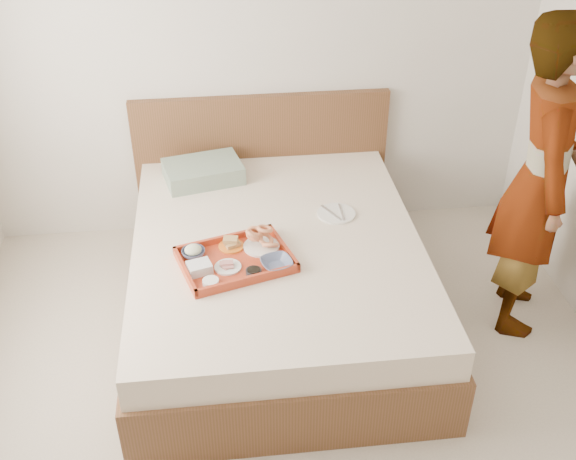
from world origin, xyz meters
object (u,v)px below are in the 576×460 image
(tray, at_px, (236,259))
(person, at_px, (541,181))
(dinner_plate, at_px, (336,214))
(bed, at_px, (277,277))

(tray, relative_size, person, 0.31)
(dinner_plate, bearing_deg, person, -19.02)
(bed, bearing_deg, tray, -139.75)
(bed, height_order, dinner_plate, dinner_plate)
(person, bearing_deg, dinner_plate, 89.19)
(tray, distance_m, person, 1.63)
(dinner_plate, relative_size, person, 0.12)
(bed, xyz_separation_m, person, (1.36, -0.14, 0.62))
(tray, xyz_separation_m, person, (1.59, 0.06, 0.33))
(bed, relative_size, dinner_plate, 9.13)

